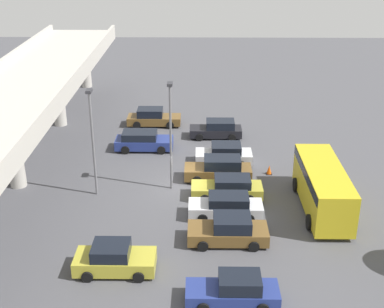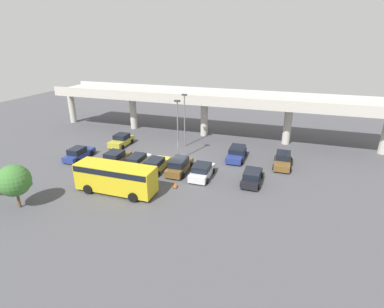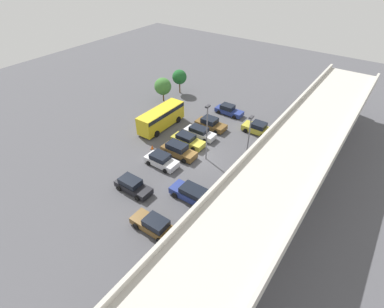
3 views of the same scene
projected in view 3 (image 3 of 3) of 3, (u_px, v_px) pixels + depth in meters
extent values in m
plane|color=#4C4C51|center=(199.00, 157.00, 39.43)|extent=(107.74, 107.74, 0.00)
cube|color=#BCB7AD|center=(297.00, 150.00, 30.33)|extent=(50.28, 7.13, 0.90)
cube|color=#BCB7AD|center=(266.00, 134.00, 31.50)|extent=(50.28, 0.30, 0.55)
cube|color=#BCB7AD|center=(333.00, 156.00, 28.30)|extent=(50.28, 0.30, 0.55)
cylinder|color=#BCB7AD|center=(346.00, 94.00, 48.75)|extent=(1.12, 1.12, 5.56)
cylinder|color=#BCB7AD|center=(324.00, 126.00, 40.50)|extent=(1.12, 1.12, 5.56)
cylinder|color=#BCB7AD|center=(290.00, 175.00, 32.24)|extent=(1.12, 1.12, 5.56)
cylinder|color=#BCB7AD|center=(233.00, 257.00, 23.98)|extent=(1.12, 1.12, 5.56)
cube|color=navy|center=(229.00, 111.00, 48.65)|extent=(1.71, 4.61, 0.67)
cube|color=black|center=(228.00, 107.00, 48.40)|extent=(1.57, 2.08, 0.71)
cylinder|color=black|center=(239.00, 113.00, 48.67)|extent=(0.22, 0.60, 0.60)
cylinder|color=black|center=(234.00, 117.00, 47.52)|extent=(0.22, 0.60, 0.60)
cylinder|color=black|center=(224.00, 108.00, 50.01)|extent=(0.22, 0.60, 0.60)
cylinder|color=black|center=(219.00, 112.00, 48.86)|extent=(0.22, 0.60, 0.60)
cube|color=gold|center=(257.00, 129.00, 44.08)|extent=(1.94, 4.33, 0.80)
cube|color=black|center=(259.00, 125.00, 43.56)|extent=(1.78, 1.99, 0.67)
cylinder|color=black|center=(246.00, 131.00, 44.21)|extent=(0.22, 0.61, 0.61)
cylinder|color=black|center=(252.00, 125.00, 45.51)|extent=(0.22, 0.61, 0.61)
cylinder|color=black|center=(262.00, 136.00, 42.95)|extent=(0.22, 0.61, 0.61)
cylinder|color=black|center=(268.00, 130.00, 44.26)|extent=(0.22, 0.61, 0.61)
cube|color=brown|center=(211.00, 125.00, 45.04)|extent=(1.96, 4.71, 0.75)
cube|color=black|center=(210.00, 120.00, 44.72)|extent=(1.81, 2.20, 0.74)
cylinder|color=black|center=(222.00, 126.00, 45.16)|extent=(0.22, 0.63, 0.63)
cylinder|color=black|center=(215.00, 132.00, 43.84)|extent=(0.22, 0.63, 0.63)
cylinder|color=black|center=(206.00, 121.00, 46.52)|extent=(0.22, 0.63, 0.63)
cylinder|color=black|center=(199.00, 126.00, 45.21)|extent=(0.22, 0.63, 0.63)
cube|color=silver|center=(200.00, 134.00, 43.11)|extent=(1.74, 4.72, 0.74)
cube|color=black|center=(199.00, 129.00, 42.80)|extent=(1.60, 2.54, 0.60)
cylinder|color=black|center=(212.00, 135.00, 43.14)|extent=(0.22, 0.64, 0.64)
cylinder|color=black|center=(205.00, 141.00, 41.97)|extent=(0.22, 0.64, 0.64)
cylinder|color=black|center=(195.00, 129.00, 44.51)|extent=(0.22, 0.64, 0.64)
cylinder|color=black|center=(188.00, 134.00, 43.34)|extent=(0.22, 0.64, 0.64)
cube|color=gold|center=(188.00, 141.00, 41.49)|extent=(1.79, 4.83, 0.73)
cube|color=black|center=(186.00, 136.00, 41.27)|extent=(1.65, 2.44, 0.59)
cylinder|color=black|center=(201.00, 143.00, 41.52)|extent=(0.22, 0.66, 0.66)
cylinder|color=black|center=(193.00, 149.00, 40.31)|extent=(0.22, 0.66, 0.66)
cylinder|color=black|center=(183.00, 136.00, 42.92)|extent=(0.22, 0.66, 0.66)
cylinder|color=black|center=(176.00, 142.00, 41.71)|extent=(0.22, 0.66, 0.66)
cube|color=brown|center=(179.00, 152.00, 39.40)|extent=(1.83, 4.87, 0.80)
cube|color=black|center=(177.00, 146.00, 39.09)|extent=(1.69, 2.65, 0.75)
cylinder|color=black|center=(192.00, 154.00, 39.46)|extent=(0.22, 0.69, 0.69)
cylinder|color=black|center=(184.00, 161.00, 38.22)|extent=(0.22, 0.69, 0.69)
cylinder|color=black|center=(174.00, 146.00, 40.87)|extent=(0.22, 0.69, 0.69)
cylinder|color=black|center=(166.00, 153.00, 39.64)|extent=(0.22, 0.69, 0.69)
cube|color=silver|center=(162.00, 161.00, 37.78)|extent=(1.92, 4.38, 0.77)
cube|color=black|center=(160.00, 156.00, 37.45)|extent=(1.77, 2.27, 0.65)
cylinder|color=black|center=(175.00, 163.00, 37.93)|extent=(0.22, 0.60, 0.60)
cylinder|color=black|center=(165.00, 171.00, 36.64)|extent=(0.22, 0.60, 0.60)
cylinder|color=black|center=(159.00, 156.00, 39.20)|extent=(0.22, 0.60, 0.60)
cylinder|color=black|center=(149.00, 163.00, 37.91)|extent=(0.22, 0.60, 0.60)
cube|color=navy|center=(191.00, 194.00, 32.98)|extent=(1.93, 4.73, 0.77)
cube|color=black|center=(193.00, 191.00, 32.41)|extent=(1.77, 2.80, 0.61)
cylinder|color=black|center=(175.00, 195.00, 33.16)|extent=(0.22, 0.68, 0.68)
cylinder|color=black|center=(185.00, 186.00, 34.45)|extent=(0.22, 0.68, 0.68)
cylinder|color=black|center=(196.00, 207.00, 31.79)|extent=(0.22, 0.68, 0.68)
cylinder|color=black|center=(207.00, 196.00, 33.08)|extent=(0.22, 0.68, 0.68)
cube|color=black|center=(134.00, 187.00, 33.95)|extent=(1.77, 4.51, 0.70)
cube|color=black|center=(130.00, 181.00, 33.73)|extent=(1.63, 2.43, 0.67)
cylinder|color=black|center=(148.00, 189.00, 34.01)|extent=(0.22, 0.64, 0.64)
cylinder|color=black|center=(137.00, 198.00, 32.82)|extent=(0.22, 0.64, 0.64)
cylinder|color=black|center=(131.00, 180.00, 35.32)|extent=(0.22, 0.64, 0.64)
cylinder|color=black|center=(119.00, 188.00, 34.13)|extent=(0.22, 0.64, 0.64)
cube|color=brown|center=(154.00, 226.00, 29.39)|extent=(1.82, 4.89, 0.71)
cube|color=black|center=(156.00, 223.00, 28.80)|extent=(1.68, 2.30, 0.71)
cylinder|color=black|center=(136.00, 226.00, 29.61)|extent=(0.22, 0.70, 0.70)
cylinder|color=black|center=(149.00, 215.00, 30.83)|extent=(0.22, 0.70, 0.70)
cylinder|color=black|center=(159.00, 241.00, 28.19)|extent=(0.22, 0.70, 0.70)
cylinder|color=black|center=(172.00, 228.00, 29.41)|extent=(0.22, 0.70, 0.70)
cube|color=gold|center=(161.00, 118.00, 44.74)|extent=(8.20, 2.43, 2.67)
cube|color=black|center=(161.00, 112.00, 44.17)|extent=(8.04, 2.47, 0.59)
cylinder|color=black|center=(157.00, 134.00, 43.15)|extent=(0.98, 0.29, 0.98)
cylinder|color=black|center=(144.00, 129.00, 44.31)|extent=(0.98, 0.29, 0.98)
cylinder|color=black|center=(178.00, 120.00, 46.49)|extent=(0.98, 0.29, 0.98)
cylinder|color=black|center=(166.00, 115.00, 47.65)|extent=(0.98, 0.29, 0.98)
cylinder|color=slate|center=(248.00, 145.00, 35.21)|extent=(0.16, 0.16, 7.32)
cube|color=#333338|center=(251.00, 117.00, 32.99)|extent=(0.70, 0.35, 0.20)
cylinder|color=slate|center=(207.00, 134.00, 36.93)|extent=(0.16, 0.16, 7.53)
cube|color=#333338|center=(208.00, 106.00, 34.65)|extent=(0.70, 0.35, 0.20)
cylinder|color=brown|center=(180.00, 88.00, 55.07)|extent=(0.24, 0.24, 1.93)
sphere|color=#1E5B28|center=(179.00, 77.00, 53.85)|extent=(2.60, 2.60, 2.60)
cylinder|color=brown|center=(163.00, 97.00, 52.36)|extent=(0.24, 0.24, 1.52)
sphere|color=#3D7533|center=(163.00, 86.00, 51.18)|extent=(2.91, 2.91, 2.91)
cube|color=black|center=(152.00, 149.00, 40.92)|extent=(0.44, 0.44, 0.04)
cone|color=#EA590F|center=(152.00, 147.00, 40.72)|extent=(0.40, 0.40, 0.70)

